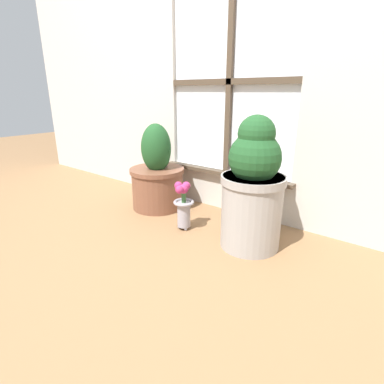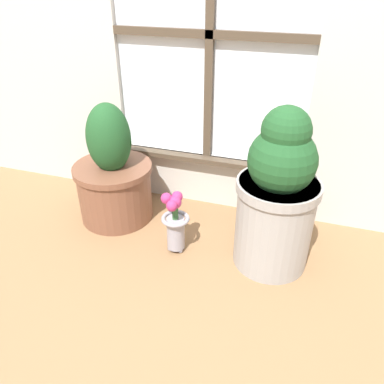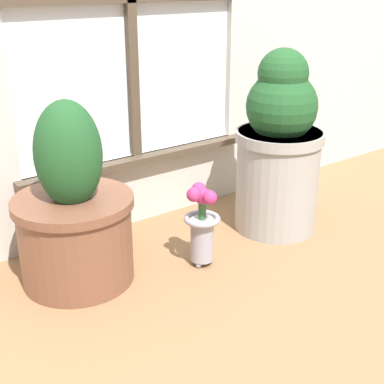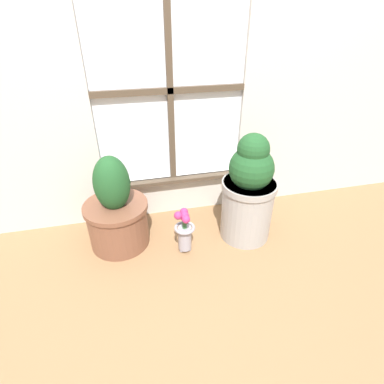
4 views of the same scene
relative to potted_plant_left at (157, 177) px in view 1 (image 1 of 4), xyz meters
name	(u,v)px [view 1 (image 1 of 4)]	position (x,y,z in m)	size (l,w,h in m)	color
ground_plane	(164,241)	(0.39, -0.35, -0.22)	(10.00, 10.00, 0.00)	olive
wall_with_window	(234,0)	(0.39, 0.28, 1.05)	(4.40, 0.10, 2.50)	beige
potted_plant_left	(157,177)	(0.00, 0.00, 0.00)	(0.37, 0.37, 0.58)	brown
potted_plant_right	(253,189)	(0.77, -0.10, 0.09)	(0.32, 0.32, 0.68)	#9E9993
flower_vase	(183,205)	(0.37, -0.16, -0.07)	(0.12, 0.12, 0.29)	#99939E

